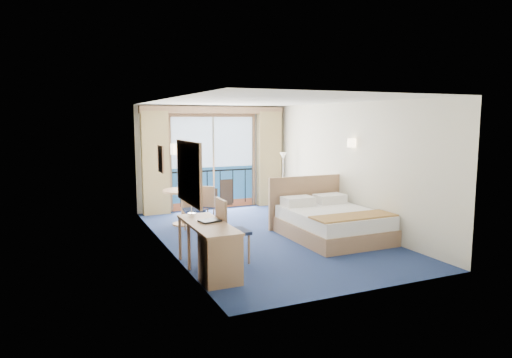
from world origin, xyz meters
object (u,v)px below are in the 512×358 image
at_px(table_chair_b, 193,205).
at_px(desk_chair, 228,227).
at_px(bed, 331,222).
at_px(table_chair_a, 209,203).
at_px(floor_lamp, 283,166).
at_px(desk, 217,252).
at_px(armchair, 293,202).
at_px(nightstand, 320,208).
at_px(round_table, 183,198).

bearing_deg(table_chair_b, desk_chair, -85.86).
bearing_deg(bed, table_chair_a, 133.90).
xyz_separation_m(bed, table_chair_b, (-2.35, 1.64, 0.23)).
xyz_separation_m(bed, floor_lamp, (0.50, 3.06, 0.81)).
bearing_deg(table_chair_b, desk, -93.50).
bearing_deg(bed, armchair, 83.13).
height_order(bed, desk, bed).
height_order(nightstand, desk_chair, desk_chair).
bearing_deg(floor_lamp, desk, -127.08).
height_order(bed, floor_lamp, floor_lamp).
relative_size(round_table, table_chair_a, 0.98).
xyz_separation_m(nightstand, round_table, (-3.00, 0.92, 0.30)).
height_order(bed, round_table, bed).
distance_m(desk, round_table, 3.72).
bearing_deg(desk_chair, nightstand, -55.82).
height_order(desk, round_table, round_table).
height_order(nightstand, round_table, round_table).
bearing_deg(round_table, floor_lamp, 15.04).
relative_size(desk, desk_chair, 1.51).
relative_size(desk, table_chair_a, 1.81).
distance_m(nightstand, armchair, 0.75).
height_order(desk, table_chair_b, table_chair_b).
distance_m(table_chair_a, table_chair_b, 0.57).
bearing_deg(desk, table_chair_b, 80.32).
relative_size(floor_lamp, desk_chair, 1.38).
height_order(armchair, table_chair_b, table_chair_b).
bearing_deg(desk, armchair, 47.76).
relative_size(bed, nightstand, 3.59).
xyz_separation_m(desk, round_table, (0.47, 3.68, 0.18)).
height_order(floor_lamp, table_chair_a, floor_lamp).
xyz_separation_m(bed, desk_chair, (-2.44, -0.70, 0.29)).
bearing_deg(bed, table_chair_b, 145.18).
relative_size(nightstand, table_chair_b, 0.61).
distance_m(armchair, table_chair_b, 2.63).
bearing_deg(nightstand, armchair, 117.72).
bearing_deg(desk_chair, bed, -73.98).
distance_m(floor_lamp, round_table, 3.06).
xyz_separation_m(desk_chair, table_chair_b, (0.08, 2.34, -0.06)).
bearing_deg(nightstand, floor_lamp, 93.01).
xyz_separation_m(floor_lamp, table_chair_b, (-2.86, -1.42, -0.57)).
distance_m(nightstand, round_table, 3.15).
xyz_separation_m(floor_lamp, round_table, (-2.91, -0.78, -0.52)).
bearing_deg(bed, desk, -153.90).
height_order(nightstand, armchair, armchair).
distance_m(bed, round_table, 3.32).
bearing_deg(bed, nightstand, 66.47).
relative_size(armchair, floor_lamp, 0.53).
distance_m(floor_lamp, table_chair_a, 2.71).
bearing_deg(desk_chair, table_chair_a, -11.45).
bearing_deg(round_table, desk, -97.22).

